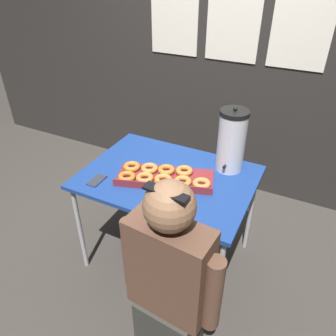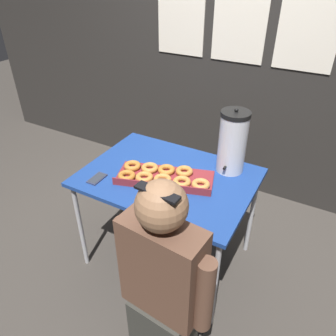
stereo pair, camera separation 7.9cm
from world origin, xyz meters
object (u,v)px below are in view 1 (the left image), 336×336
donut_box (163,176)px  coffee_urn (231,141)px  cell_phone (97,180)px  person_seated (169,287)px

donut_box → coffee_urn: 0.51m
coffee_urn → donut_box: bearing=-136.8°
coffee_urn → cell_phone: size_ratio=3.32×
donut_box → person_seated: 0.73m
donut_box → cell_phone: donut_box is taller
donut_box → person_seated: size_ratio=0.54×
person_seated → donut_box: bearing=-55.1°
cell_phone → donut_box: bearing=28.4°
donut_box → person_seated: person_seated is taller
donut_box → cell_phone: (-0.37, -0.21, -0.02)m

